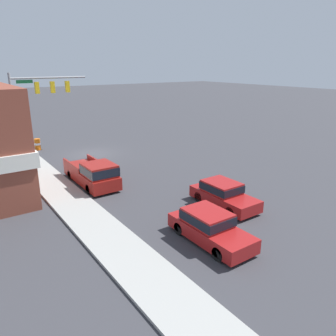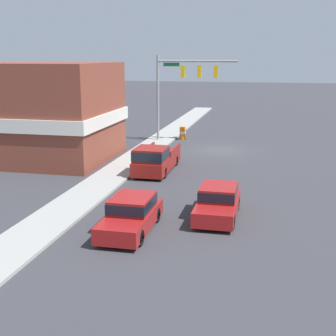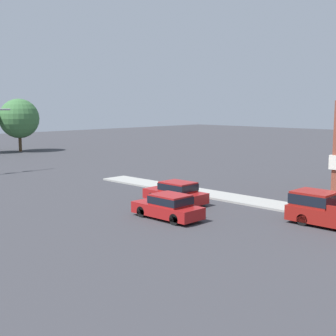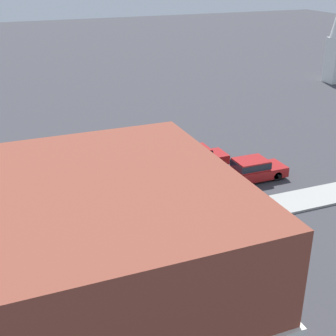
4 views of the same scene
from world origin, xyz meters
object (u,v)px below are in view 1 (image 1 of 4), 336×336
Objects in this scene: pickup_truck_parked at (94,173)px; construction_barrel at (38,144)px; car_lead at (223,194)px; car_oncoming at (209,226)px.

pickup_truck_parked is 5.09× the size of construction_barrel.
pickup_truck_parked reaches higher than car_lead.
construction_barrel is (5.59, -20.36, -0.20)m from car_lead.
car_lead is 0.76× the size of pickup_truck_parked.
pickup_truck_parked is at bearing 98.43° from car_oncoming.
car_oncoming is at bearing 98.43° from pickup_truck_parked.
car_oncoming is 0.79× the size of pickup_truck_parked.
pickup_truck_parked is 12.70m from construction_barrel.
pickup_truck_parked is at bearing -56.99° from car_lead.
pickup_truck_parked is (1.53, -10.29, 0.13)m from car_oncoming.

